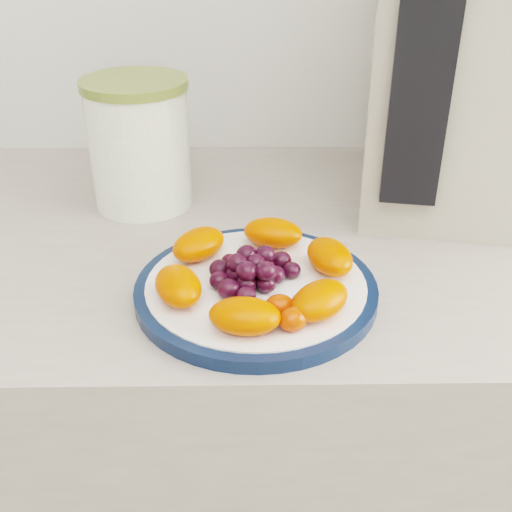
{
  "coord_description": "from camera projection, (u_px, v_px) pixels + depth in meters",
  "views": [
    {
      "loc": [
        -0.12,
        0.46,
        1.29
      ],
      "look_at": [
        -0.11,
        1.04,
        0.95
      ],
      "focal_mm": 45.0,
      "sensor_mm": 36.0,
      "label": 1
    }
  ],
  "objects": [
    {
      "name": "cabinet_face",
      "position": [
        319.0,
        482.0,
        1.07
      ],
      "size": [
        3.48,
        0.58,
        0.84
      ],
      "primitive_type": "cube",
      "color": "#8D7756",
      "rests_on": "floor"
    },
    {
      "name": "canister",
      "position": [
        140.0,
        148.0,
        0.86
      ],
      "size": [
        0.14,
        0.14,
        0.16
      ],
      "primitive_type": "cylinder",
      "rotation": [
        0.0,
        0.0,
        0.03
      ],
      "color": "#567119",
      "rests_on": "counter"
    },
    {
      "name": "fruit_plate",
      "position": [
        258.0,
        272.0,
        0.67
      ],
      "size": [
        0.23,
        0.22,
        0.04
      ],
      "color": "#EC3700",
      "rests_on": "plate_face"
    },
    {
      "name": "plate_rim",
      "position": [
        256.0,
        290.0,
        0.69
      ],
      "size": [
        0.26,
        0.26,
        0.01
      ],
      "primitive_type": "cylinder",
      "color": "#0C1C3B",
      "rests_on": "counter"
    },
    {
      "name": "counter",
      "position": [
        320.0,
        470.0,
        1.06
      ],
      "size": [
        3.5,
        0.6,
        0.9
      ],
      "primitive_type": "cube",
      "color": "#A4998E",
      "rests_on": "floor"
    },
    {
      "name": "canister_lid",
      "position": [
        134.0,
        84.0,
        0.82
      ],
      "size": [
        0.14,
        0.14,
        0.01
      ],
      "primitive_type": "cylinder",
      "rotation": [
        0.0,
        0.0,
        0.03
      ],
      "color": "olive",
      "rests_on": "canister"
    },
    {
      "name": "appliance_panel",
      "position": [
        422.0,
        83.0,
        0.71
      ],
      "size": [
        0.07,
        0.03,
        0.28
      ],
      "primitive_type": "cube",
      "rotation": [
        0.0,
        0.0,
        -0.19
      ],
      "color": "black",
      "rests_on": "appliance_body"
    },
    {
      "name": "plate_face",
      "position": [
        256.0,
        289.0,
        0.69
      ],
      "size": [
        0.24,
        0.24,
        0.02
      ],
      "primitive_type": "cylinder",
      "color": "white",
      "rests_on": "counter"
    },
    {
      "name": "appliance_body",
      "position": [
        458.0,
        57.0,
        0.84
      ],
      "size": [
        0.27,
        0.34,
        0.38
      ],
      "primitive_type": "cube",
      "rotation": [
        0.0,
        0.0,
        -0.19
      ],
      "color": "#AFA893",
      "rests_on": "counter"
    }
  ]
}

